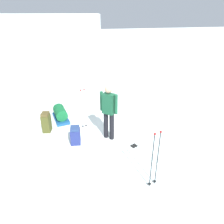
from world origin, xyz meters
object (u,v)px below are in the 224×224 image
Objects in this scene: gear_sled at (60,114)px; ski_pair_near at (134,146)px; skier_standing at (109,110)px; backpack_large_dark at (75,135)px; backpack_bright at (46,122)px; ski_poles_planted_near at (155,157)px; ski_poles_planted_far at (83,107)px.

ski_pair_near is at bearing -46.95° from gear_sled.
skier_standing reaches higher than backpack_large_dark.
ski_poles_planted_near reaches higher than backpack_bright.
skier_standing reaches higher than ski_pair_near.
gear_sled is at bearing 118.46° from ski_poles_planted_near.
ski_poles_planted_near is 1.03× the size of ski_poles_planted_far.
ski_poles_planted_far is at bearing 131.29° from ski_pair_near.
backpack_large_dark is 0.40× the size of ski_poles_planted_far.
skier_standing is 3.15× the size of backpack_large_dark.
gear_sled is (-2.04, 2.18, 0.21)m from ski_pair_near.
ski_pair_near is 2.57× the size of backpack_bright.
skier_standing is 2.14m from backpack_bright.
backpack_large_dark is at bearing -176.83° from skier_standing.
skier_standing reaches higher than ski_poles_planted_near.
ski_poles_planted_near is at bearing -50.58° from backpack_bright.
ski_pair_near is 2.99m from gear_sled.
ski_poles_planted_far is (-1.26, 1.44, 0.74)m from ski_pair_near.
gear_sled is (-0.42, 1.60, -0.04)m from backpack_large_dark.
ski_pair_near is 1.22× the size of ski_poles_planted_near.
backpack_large_dark is 1.66m from gear_sled.
backpack_large_dark is 0.82× the size of backpack_bright.
ski_poles_planted_far is (1.21, -0.03, 0.43)m from backpack_bright.
backpack_bright is at bearing 155.91° from skier_standing.
ski_poles_planted_far is at bearing -1.40° from backpack_bright.
ski_poles_planted_far reaches higher than backpack_bright.
backpack_bright is at bearing 149.30° from ski_pair_near.
backpack_large_dark reaches higher than gear_sled.
backpack_bright is at bearing 133.76° from backpack_large_dark.
skier_standing is at bearing 104.52° from ski_poles_planted_near.
ski_pair_near is 1.59× the size of gear_sled.
ski_poles_planted_near reaches higher than ski_poles_planted_far.
backpack_large_dark is at bearing -75.36° from gear_sled.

